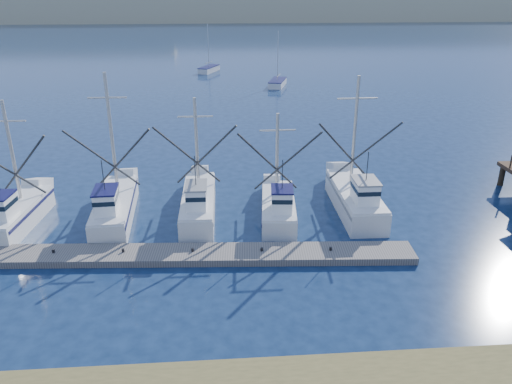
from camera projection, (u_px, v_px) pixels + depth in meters
ground at (294, 311)px, 24.26m from camera, size 500.00×500.00×0.00m
floating_dock at (141, 255)px, 28.85m from camera, size 31.76×3.99×0.42m
dune_ridge at (223, 6)px, 215.14m from camera, size 360.00×60.00×10.00m
trawler_fleet at (154, 207)px, 33.20m from camera, size 30.51×8.56×9.53m
sailboat_near at (278, 83)px, 76.18m from camera, size 3.43×5.85×8.10m
sailboat_far at (209, 69)px, 88.14m from camera, size 3.88×5.87×8.10m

